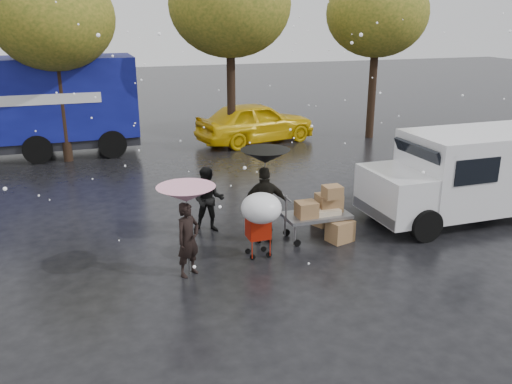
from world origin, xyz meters
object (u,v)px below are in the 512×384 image
object	(u,v)px
vendor_cart	(320,208)
blue_truck	(24,108)
person_pink	(188,239)
yellow_taxi	(256,122)
white_van	(468,174)
person_black	(265,205)
shopping_cart	(261,211)

from	to	relation	value
vendor_cart	blue_truck	bearing A→B (deg)	123.44
person_pink	vendor_cart	size ratio (longest dim) A/B	0.99
blue_truck	yellow_taxi	size ratio (longest dim) A/B	1.73
person_pink	white_van	xyz separation A→B (m)	(7.25, 0.89, 0.41)
white_van	person_pink	bearing A→B (deg)	-172.99
blue_truck	yellow_taxi	bearing A→B (deg)	-3.22
white_van	blue_truck	xyz separation A→B (m)	(-10.75, 10.21, 0.60)
person_pink	yellow_taxi	distance (m)	11.73
person_pink	white_van	world-z (taller)	white_van
person_black	white_van	bearing A→B (deg)	-171.98
person_pink	blue_truck	distance (m)	11.68
person_black	shopping_cart	world-z (taller)	person_black
blue_truck	yellow_taxi	world-z (taller)	blue_truck
person_black	vendor_cart	world-z (taller)	person_black
person_pink	shopping_cart	world-z (taller)	person_pink
white_van	yellow_taxi	bearing A→B (deg)	103.12
person_black	shopping_cart	size ratio (longest dim) A/B	1.19
person_black	yellow_taxi	distance (m)	10.00
person_pink	blue_truck	xyz separation A→B (m)	(-3.50, 11.10, 1.01)
person_pink	blue_truck	bearing A→B (deg)	75.51
yellow_taxi	shopping_cart	bearing A→B (deg)	149.72
person_black	vendor_cart	xyz separation A→B (m)	(1.26, -0.20, -0.15)
person_black	blue_truck	bearing A→B (deg)	-51.20
vendor_cart	blue_truck	world-z (taller)	blue_truck
person_black	yellow_taxi	size ratio (longest dim) A/B	0.36
vendor_cart	yellow_taxi	distance (m)	9.88
shopping_cart	white_van	size ratio (longest dim) A/B	0.30
person_pink	yellow_taxi	bearing A→B (deg)	32.88
shopping_cart	blue_truck	size ratio (longest dim) A/B	0.18
person_pink	white_van	bearing A→B (deg)	-24.98
blue_truck	yellow_taxi	distance (m)	8.55
shopping_cart	vendor_cart	bearing A→B (deg)	21.49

